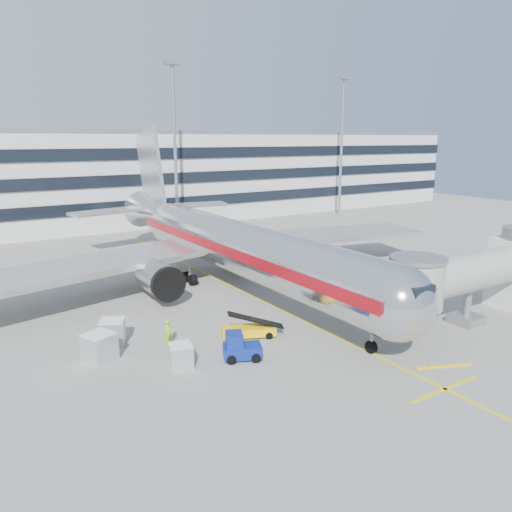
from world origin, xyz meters
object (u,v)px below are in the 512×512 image
main_jet (228,243)px  baggage_tug (240,348)px  cargo_container_left (99,347)px  ramp_worker (169,333)px  cargo_container_right (113,332)px  cargo_container_front (181,356)px  belt_loader (248,330)px

main_jet → baggage_tug: main_jet is taller
cargo_container_left → ramp_worker: 4.80m
main_jet → cargo_container_left: main_jet is taller
cargo_container_right → ramp_worker: 4.11m
cargo_container_front → belt_loader: bearing=16.3°
baggage_tug → cargo_container_left: size_ratio=1.24×
main_jet → cargo_container_front: 19.11m
main_jet → cargo_container_front: bearing=-129.0°
cargo_container_left → belt_loader: bearing=-10.5°
cargo_container_left → cargo_container_front: size_ratio=1.35×
cargo_container_right → cargo_container_left: bearing=-124.4°
belt_loader → cargo_container_front: size_ratio=2.42×
baggage_tug → cargo_container_left: baggage_tug is taller
ramp_worker → baggage_tug: bearing=-84.2°
cargo_container_front → ramp_worker: 3.58m
cargo_container_left → cargo_container_front: (4.12, -3.76, -0.18)m
baggage_tug → cargo_container_right: bearing=131.1°
cargo_container_left → cargo_container_right: cargo_container_left is taller
baggage_tug → ramp_worker: (-3.10, 4.62, 0.14)m
baggage_tug → ramp_worker: size_ratio=1.49×
belt_loader → cargo_container_front: 6.54m
main_jet → belt_loader: size_ratio=12.16×
cargo_container_left → cargo_container_front: cargo_container_left is taller
belt_loader → cargo_container_front: bearing=-163.7°
cargo_container_front → cargo_container_right: bearing=112.4°
baggage_tug → ramp_worker: bearing=123.9°
cargo_container_right → cargo_container_front: cargo_container_right is taller
main_jet → ramp_worker: 16.06m
cargo_container_front → baggage_tug: bearing=-16.3°
belt_loader → cargo_container_right: belt_loader is taller
baggage_tug → belt_loader: bearing=49.6°
belt_loader → cargo_container_left: size_ratio=1.80×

